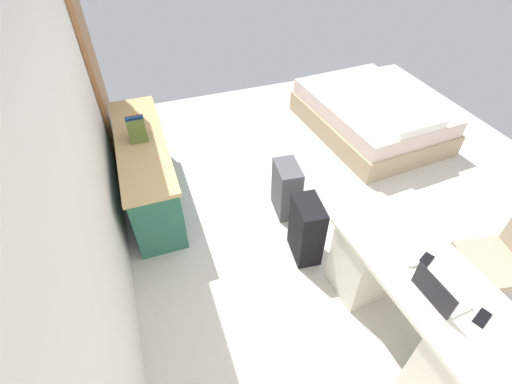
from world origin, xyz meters
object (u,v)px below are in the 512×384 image
Objects in this scene: suitcase_spare_grey at (287,189)px; figurine_small at (134,116)px; office_chair at (498,266)px; laptop at (438,293)px; cell_phone_near_laptop at (482,318)px; cell_phone_by_mouse at (426,260)px; computer_mouse at (413,263)px; bed at (371,115)px; credenza at (147,169)px; suitcase_black at (306,230)px; desk at (416,304)px.

figurine_small is at bearing 55.83° from suitcase_spare_grey.
office_chair is at bearing -137.11° from figurine_small.
laptop is 0.27m from cell_phone_near_laptop.
laptop is (-0.18, 0.88, 0.37)m from office_chair.
cell_phone_by_mouse is (-1.45, -0.39, 0.45)m from suitcase_spare_grey.
computer_mouse is 0.91× the size of figurine_small.
bed is 3.45× the size of suitcase_spare_grey.
cell_phone_near_laptop reaches higher than bed.
figurine_small reaches higher than credenza.
credenza is 1.48m from suitcase_spare_grey.
laptop is 2.37× the size of cell_phone_near_laptop.
suitcase_spare_grey is at bearing 121.68° from bed.
office_chair is at bearing -120.60° from cell_phone_by_mouse.
credenza is 18.00× the size of computer_mouse.
computer_mouse is at bearing 150.91° from bed.
cell_phone_near_laptop is 3.48m from figurine_small.
laptop is at bearing 170.98° from computer_mouse.
suitcase_spare_grey is at bearing -9.32° from cell_phone_near_laptop.
desk is at bearing -151.06° from suitcase_black.
computer_mouse reaches higher than desk.
bed is at bearing -11.56° from office_chair.
desk is 14.77× the size of computer_mouse.
cell_phone_near_laptop is at bearing 159.23° from cell_phone_by_mouse.
suitcase_spare_grey is 4.24× the size of cell_phone_near_laptop.
desk is 10.86× the size of cell_phone_near_laptop.
laptop is at bearing 152.86° from bed.
figurine_small is at bearing 31.51° from desk.
desk is at bearing -161.59° from suitcase_spare_grey.
laptop is 2.37× the size of cell_phone_by_mouse.
computer_mouse is at bearing -143.67° from credenza.
suitcase_spare_grey is 1.79× the size of laptop.
credenza is at bearing 32.82° from laptop.
laptop is at bearing 128.14° from cell_phone_by_mouse.
figurine_small is at bearing 42.59° from suitcase_black.
desk is 0.51m from cell_phone_near_laptop.
suitcase_spare_grey is 1.55m from computer_mouse.
cell_phone_near_laptop is (-0.47, -0.14, -0.01)m from computer_mouse.
suitcase_spare_grey is 1.77m from figurine_small.
cell_phone_near_laptop reaches higher than credenza.
cell_phone_near_laptop is at bearing -142.20° from laptop.
figurine_small is at bearing 29.04° from laptop.
figurine_small is at bearing 0.22° from credenza.
cell_phone_near_laptop is 0.47m from cell_phone_by_mouse.
bed is 3.01m from figurine_small.
suitcase_spare_grey is at bearing -130.33° from figurine_small.
computer_mouse is 0.49m from cell_phone_near_laptop.
suitcase_spare_grey is 5.77× the size of computer_mouse.
laptop is at bearing -165.11° from suitcase_spare_grey.
suitcase_black is 6.28× the size of computer_mouse.
suitcase_black is (0.98, 0.40, -0.07)m from desk.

